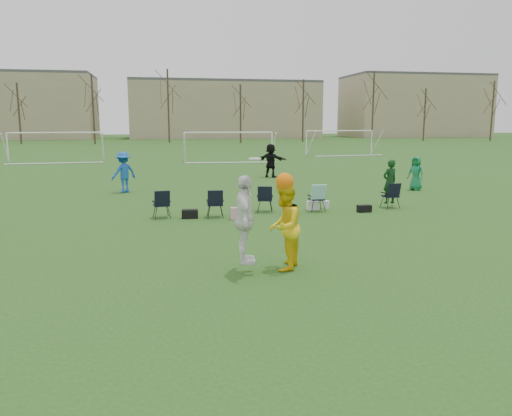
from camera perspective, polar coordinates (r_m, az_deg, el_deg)
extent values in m
plane|color=#214C17|center=(10.21, -0.28, -8.78)|extent=(260.00, 260.00, 0.00)
imported|color=#1754B3|center=(24.04, -14.90, 3.97)|extent=(1.41, 1.28, 1.90)
imported|color=#147144|center=(25.29, 17.81, 3.80)|extent=(0.87, 0.96, 1.64)
imported|color=black|center=(29.79, 1.70, 5.45)|extent=(1.79, 1.66, 2.00)
imported|color=white|center=(10.66, -1.30, -1.35)|extent=(0.61, 1.17, 1.91)
imported|color=yellow|center=(11.04, 3.25, -2.14)|extent=(1.09, 1.18, 1.94)
sphere|color=orange|center=(10.88, 3.30, 3.03)|extent=(0.39, 0.39, 0.39)
cylinder|color=white|center=(10.44, -0.13, 5.66)|extent=(0.27, 0.27, 0.03)
imported|color=#0E3313|center=(19.85, 15.04, 2.93)|extent=(0.70, 0.55, 1.69)
cube|color=black|center=(17.22, -7.56, -0.67)|extent=(0.57, 0.34, 0.30)
cube|color=pink|center=(16.90, -2.33, -0.62)|extent=(0.37, 0.25, 0.40)
cube|color=#0F3719|center=(17.80, 3.93, -0.30)|extent=(0.49, 0.36, 0.28)
cube|color=white|center=(18.85, 6.49, 0.29)|extent=(0.44, 0.32, 0.32)
cylinder|color=white|center=(19.19, 8.00, 0.39)|extent=(0.26, 0.26, 0.30)
cube|color=black|center=(18.66, 12.26, -0.07)|extent=(0.50, 0.26, 0.26)
cube|color=black|center=(17.41, -10.76, 0.46)|extent=(0.67, 0.67, 0.96)
cube|color=black|center=(17.30, -4.71, 0.54)|extent=(0.63, 0.63, 0.96)
cube|color=black|center=(18.29, 1.04, 1.07)|extent=(0.72, 0.72, 0.96)
cube|color=black|center=(18.56, 6.94, 1.13)|extent=(0.60, 0.60, 0.96)
cube|color=black|center=(19.83, 15.10, 1.41)|extent=(0.66, 0.66, 0.96)
cylinder|color=white|center=(44.83, -26.52, 6.15)|extent=(0.12, 0.12, 2.40)
cylinder|color=white|center=(44.11, -17.11, 6.70)|extent=(0.12, 0.12, 2.40)
cylinder|color=white|center=(44.28, -21.95, 7.99)|extent=(7.28, 0.76, 0.12)
cylinder|color=white|center=(41.87, -8.15, 6.89)|extent=(0.12, 0.12, 2.40)
cylinder|color=white|center=(42.37, 1.84, 7.01)|extent=(0.12, 0.12, 2.40)
cylinder|color=white|center=(41.92, -3.14, 8.61)|extent=(7.29, 0.63, 0.12)
cylinder|color=white|center=(49.14, 5.77, 7.35)|extent=(0.12, 0.12, 2.40)
cylinder|color=white|center=(52.62, 13.07, 7.31)|extent=(0.12, 0.12, 2.40)
cylinder|color=white|center=(50.75, 9.59, 8.70)|extent=(7.25, 1.13, 0.12)
cylinder|color=#382B21|center=(83.50, -25.46, 9.72)|extent=(0.28, 0.28, 9.00)
cylinder|color=#382B21|center=(78.57, -18.11, 10.67)|extent=(0.28, 0.28, 10.20)
cylinder|color=#382B21|center=(81.07, -9.99, 11.38)|extent=(0.28, 0.28, 11.40)
cylinder|color=#382B21|center=(79.06, -1.78, 10.69)|extent=(0.28, 0.28, 9.00)
cylinder|color=#382B21|center=(84.46, 5.40, 11.00)|extent=(0.28, 0.28, 10.20)
cylinder|color=#382B21|center=(85.46, 13.22, 11.18)|extent=(0.28, 0.28, 11.40)
cylinder|color=#382B21|center=(93.07, 18.71, 10.05)|extent=(0.28, 0.28, 9.00)
cylinder|color=#382B21|center=(96.52, 25.39, 9.96)|extent=(0.28, 0.28, 10.20)
cube|color=tan|center=(106.43, -3.68, 10.98)|extent=(38.00, 16.00, 11.00)
cube|color=tan|center=(119.88, 17.55, 10.90)|extent=(30.00, 16.00, 13.00)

